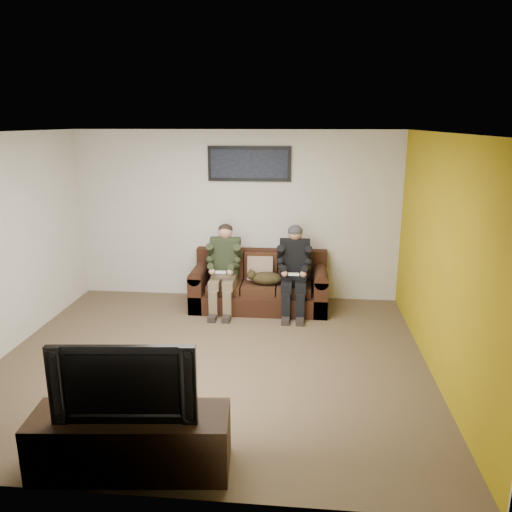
# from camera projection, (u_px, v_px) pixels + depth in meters

# --- Properties ---
(floor) EXTENTS (5.00, 5.00, 0.00)m
(floor) POSITION_uv_depth(u_px,v_px,m) (213.00, 359.00, 5.88)
(floor) COLOR brown
(floor) RESTS_ON ground
(ceiling) EXTENTS (5.00, 5.00, 0.00)m
(ceiling) POSITION_uv_depth(u_px,v_px,m) (207.00, 133.00, 5.20)
(ceiling) COLOR silver
(ceiling) RESTS_ON ground
(wall_back) EXTENTS (5.00, 0.00, 5.00)m
(wall_back) POSITION_uv_depth(u_px,v_px,m) (237.00, 216.00, 7.71)
(wall_back) COLOR beige
(wall_back) RESTS_ON ground
(wall_front) EXTENTS (5.00, 0.00, 5.00)m
(wall_front) POSITION_uv_depth(u_px,v_px,m) (149.00, 337.00, 3.38)
(wall_front) COLOR beige
(wall_front) RESTS_ON ground
(wall_right) EXTENTS (0.00, 4.50, 4.50)m
(wall_right) POSITION_uv_depth(u_px,v_px,m) (441.00, 259.00, 5.31)
(wall_right) COLOR beige
(wall_right) RESTS_ON ground
(accent_wall_right) EXTENTS (0.00, 4.50, 4.50)m
(accent_wall_right) POSITION_uv_depth(u_px,v_px,m) (440.00, 259.00, 5.31)
(accent_wall_right) COLOR #AD9211
(accent_wall_right) RESTS_ON ground
(sofa) EXTENTS (2.00, 0.86, 0.82)m
(sofa) POSITION_uv_depth(u_px,v_px,m) (260.00, 286.00, 7.52)
(sofa) COLOR black
(sofa) RESTS_ON ground
(throw_pillow) EXTENTS (0.38, 0.18, 0.38)m
(throw_pillow) POSITION_uv_depth(u_px,v_px,m) (260.00, 268.00, 7.48)
(throw_pillow) COLOR #987963
(throw_pillow) RESTS_ON sofa
(throw_blanket) EXTENTS (0.41, 0.20, 0.07)m
(throw_blanket) POSITION_uv_depth(u_px,v_px,m) (222.00, 249.00, 7.68)
(throw_blanket) COLOR tan
(throw_blanket) RESTS_ON sofa
(person_left) EXTENTS (0.51, 0.87, 1.26)m
(person_left) POSITION_uv_depth(u_px,v_px,m) (224.00, 264.00, 7.30)
(person_left) COLOR brown
(person_left) RESTS_ON sofa
(person_right) EXTENTS (0.51, 0.86, 1.26)m
(person_right) POSITION_uv_depth(u_px,v_px,m) (294.00, 265.00, 7.21)
(person_right) COLOR black
(person_right) RESTS_ON sofa
(cat) EXTENTS (0.66, 0.26, 0.24)m
(cat) POSITION_uv_depth(u_px,v_px,m) (265.00, 278.00, 7.28)
(cat) COLOR #423519
(cat) RESTS_ON sofa
(framed_poster) EXTENTS (1.25, 0.05, 0.52)m
(framed_poster) POSITION_uv_depth(u_px,v_px,m) (249.00, 164.00, 7.45)
(framed_poster) COLOR black
(framed_poster) RESTS_ON wall_back
(tv_stand) EXTENTS (1.60, 0.65, 0.49)m
(tv_stand) POSITION_uv_depth(u_px,v_px,m) (131.00, 442.00, 3.97)
(tv_stand) COLOR black
(tv_stand) RESTS_ON ground
(television) EXTENTS (1.12, 0.25, 0.64)m
(television) POSITION_uv_depth(u_px,v_px,m) (126.00, 378.00, 3.83)
(television) COLOR black
(television) RESTS_ON tv_stand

